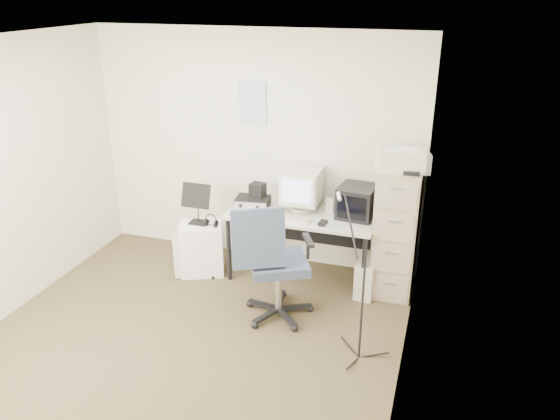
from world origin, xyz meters
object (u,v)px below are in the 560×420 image
(side_cart, at_px, (202,248))
(desk, at_px, (302,245))
(filing_cabinet, at_px, (396,231))
(office_chair, at_px, (278,261))

(side_cart, bearing_deg, desk, -10.68)
(filing_cabinet, relative_size, office_chair, 1.14)
(desk, xyz_separation_m, side_cart, (-1.04, -0.23, -0.09))
(office_chair, height_order, side_cart, office_chair)
(office_chair, bearing_deg, filing_cabinet, 12.60)
(desk, height_order, office_chair, office_chair)
(desk, bearing_deg, office_chair, -90.45)
(filing_cabinet, xyz_separation_m, desk, (-0.95, -0.03, -0.29))
(desk, bearing_deg, filing_cabinet, 1.81)
(office_chair, relative_size, side_cart, 2.05)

